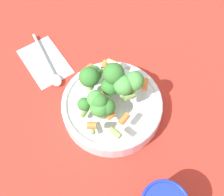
% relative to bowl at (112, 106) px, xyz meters
% --- Properties ---
extents(ground_plane, '(3.00, 3.00, 0.00)m').
position_rel_bowl_xyz_m(ground_plane, '(0.00, 0.00, -0.02)').
color(ground_plane, '#B72D23').
extents(bowl, '(0.23, 0.23, 0.05)m').
position_rel_bowl_xyz_m(bowl, '(0.00, 0.00, 0.00)').
color(bowl, silver).
rests_on(bowl, ground_plane).
extents(pasta_salad, '(0.20, 0.17, 0.10)m').
position_rel_bowl_xyz_m(pasta_salad, '(0.01, 0.01, 0.07)').
color(pasta_salad, '#8CB766').
rests_on(pasta_salad, bowl).
extents(napkin, '(0.16, 0.12, 0.01)m').
position_rel_bowl_xyz_m(napkin, '(0.20, 0.10, -0.02)').
color(napkin, '#B2BCC6').
rests_on(napkin, ground_plane).
extents(spoon, '(0.18, 0.03, 0.01)m').
position_rel_bowl_xyz_m(spoon, '(0.17, 0.10, -0.01)').
color(spoon, silver).
rests_on(spoon, napkin).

